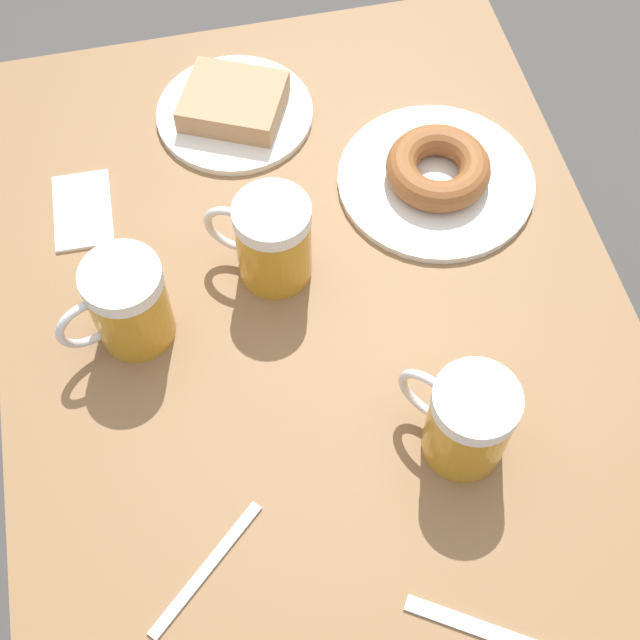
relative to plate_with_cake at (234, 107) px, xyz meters
name	(u,v)px	position (x,y,z in m)	size (l,w,h in m)	color
ground_plane	(320,518)	(-0.04, 0.36, -0.73)	(8.00, 8.00, 0.00)	#474442
table	(320,353)	(-0.04, 0.36, -0.08)	(0.75, 1.06, 0.71)	olive
plate_with_cake	(234,107)	(0.00, 0.00, 0.00)	(0.21, 0.21, 0.04)	white
plate_with_donut	(437,174)	(-0.24, 0.17, 0.00)	(0.26, 0.26, 0.05)	white
beer_mug_left	(467,420)	(-0.16, 0.53, 0.04)	(0.11, 0.12, 0.12)	#C68C23
beer_mug_center	(127,304)	(0.17, 0.31, 0.04)	(0.13, 0.09, 0.12)	#C68C23
beer_mug_right	(271,240)	(0.00, 0.26, 0.04)	(0.12, 0.10, 0.12)	#C68C23
napkin_folded	(83,210)	(0.22, 0.12, -0.01)	(0.08, 0.12, 0.00)	white
fork	(207,569)	(0.13, 0.61, -0.01)	(0.13, 0.12, 0.00)	silver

